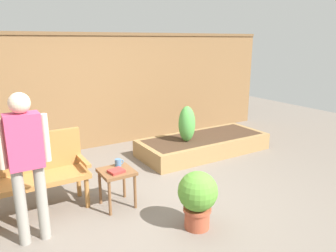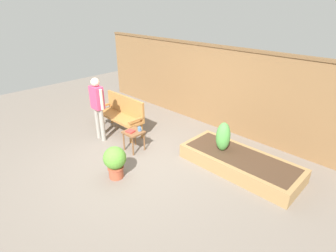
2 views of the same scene
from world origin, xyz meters
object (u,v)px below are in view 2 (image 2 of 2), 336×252
Objects in this scene: garden_bench at (122,112)px; side_table at (134,135)px; book_on_table at (130,131)px; potted_boxwood at (115,160)px; person_by_bench at (98,104)px; shrub_near_bench at (223,137)px; cup_on_table at (140,129)px.

side_table is at bearing -23.56° from garden_bench.
side_table is 2.73× the size of book_on_table.
potted_boxwood is at bearing -65.15° from book_on_table.
person_by_bench is at bearing 156.75° from potted_boxwood.
side_table is 0.76× the size of shrub_near_bench.
side_table is 1.17m from person_by_bench.
shrub_near_bench is (1.15, 1.88, 0.23)m from potted_boxwood.
side_table is at bearing 121.80° from potted_boxwood.
garden_bench reaches higher than side_table.
cup_on_table is at bearing 57.32° from side_table.
person_by_bench is at bearing -91.86° from garden_bench.
cup_on_table is 0.08× the size of person_by_bench.
potted_boxwood is at bearing -23.25° from person_by_bench.
shrub_near_bench is at bearing 23.75° from person_by_bench.
person_by_bench is (-0.99, -0.17, 0.44)m from book_on_table.
shrub_near_bench reaches higher than side_table.
garden_bench is at bearing 156.44° from side_table.
garden_bench is 0.77m from person_by_bench.
cup_on_table is at bearing 50.28° from book_on_table.
cup_on_table is at bearing -152.49° from shrub_near_bench.
shrub_near_bench is at bearing 20.63° from book_on_table.
person_by_bench reaches higher than shrub_near_bench.
book_on_table is 0.11× the size of person_by_bench.
side_table is at bearing -150.46° from shrub_near_bench.
garden_bench is 1.12m from cup_on_table.
potted_boxwood is 2.22m from shrub_near_bench.
person_by_bench reaches higher than cup_on_table.
potted_boxwood is at bearing -58.20° from side_table.
garden_bench is 2.07m from potted_boxwood.
shrub_near_bench is 0.40× the size of person_by_bench.
garden_bench is 1.09m from book_on_table.
cup_on_table is (1.07, -0.32, -0.02)m from garden_bench.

